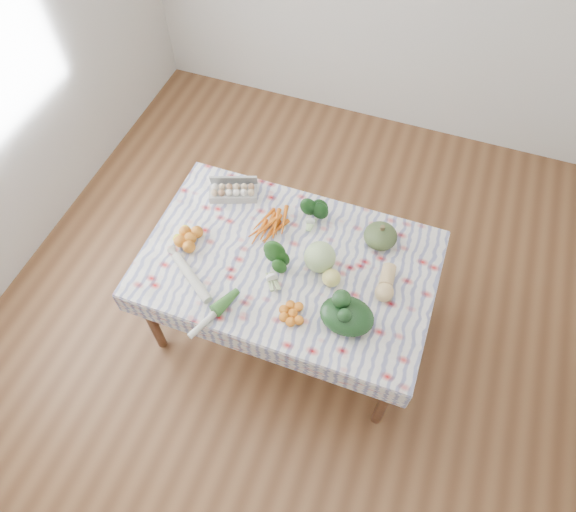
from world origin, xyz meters
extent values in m
plane|color=brown|center=(0.00, 0.00, 0.00)|extent=(4.50, 4.50, 0.00)
cube|color=brown|center=(0.00, 0.00, 0.73)|extent=(1.60, 1.00, 0.04)
cylinder|color=brown|center=(-0.74, -0.44, 0.35)|extent=(0.06, 0.06, 0.71)
cylinder|color=brown|center=(0.74, -0.44, 0.35)|extent=(0.06, 0.06, 0.71)
cylinder|color=brown|center=(-0.74, 0.44, 0.35)|extent=(0.06, 0.06, 0.71)
cylinder|color=brown|center=(0.74, 0.44, 0.35)|extent=(0.06, 0.06, 0.71)
cube|color=silver|center=(0.00, 0.00, 0.76)|extent=(1.66, 1.06, 0.01)
cube|color=#ACACA8|center=(-0.48, 0.34, 0.80)|extent=(0.32, 0.21, 0.08)
cube|color=#D86111|center=(-0.17, 0.18, 0.78)|extent=(0.25, 0.23, 0.04)
ellipsoid|color=#103511|center=(0.03, 0.34, 0.83)|extent=(0.16, 0.15, 0.13)
ellipsoid|color=#45582E|center=(0.45, 0.31, 0.83)|extent=(0.25, 0.25, 0.13)
sphere|color=#A8C87F|center=(0.17, 0.03, 0.85)|extent=(0.23, 0.23, 0.18)
ellipsoid|color=#DCB575|center=(0.56, 0.02, 0.81)|extent=(0.12, 0.23, 0.10)
cube|color=orange|center=(-0.58, -0.07, 0.80)|extent=(0.24, 0.24, 0.08)
ellipsoid|color=#1B4A15|center=(-0.07, -0.11, 0.82)|extent=(0.23, 0.23, 0.12)
cube|color=orange|center=(0.14, -0.31, 0.79)|extent=(0.22, 0.22, 0.05)
sphere|color=#EEE071|center=(0.27, -0.05, 0.81)|extent=(0.12, 0.12, 0.10)
ellipsoid|color=black|center=(0.42, -0.25, 0.83)|extent=(0.29, 0.23, 0.13)
cylinder|color=beige|center=(-0.46, -0.30, 0.79)|extent=(0.34, 0.26, 0.05)
cylinder|color=beige|center=(-0.25, -0.46, 0.78)|extent=(0.16, 0.33, 0.04)
camera|label=1|loc=(0.55, -1.50, 3.20)|focal=32.00mm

